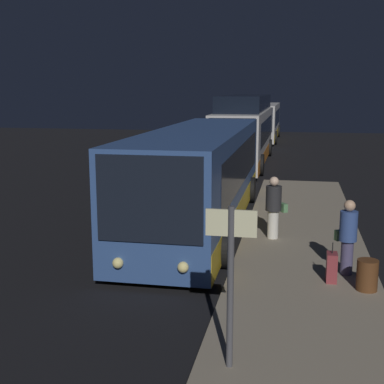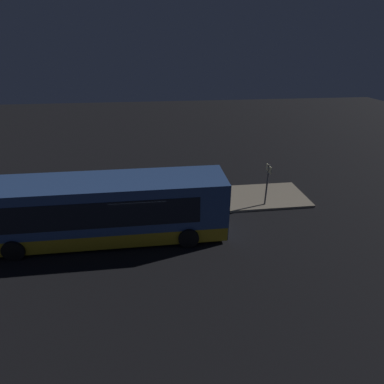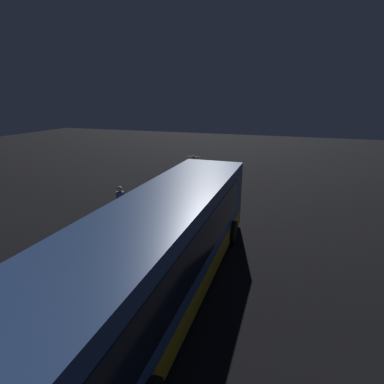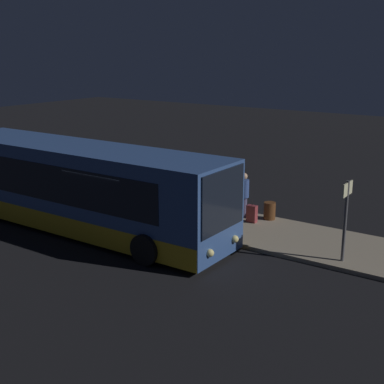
% 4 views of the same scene
% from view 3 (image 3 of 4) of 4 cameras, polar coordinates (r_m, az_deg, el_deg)
% --- Properties ---
extents(ground, '(80.00, 80.00, 0.00)m').
position_cam_3_polar(ground, '(11.27, -1.05, -13.55)').
color(ground, black).
extents(platform, '(20.00, 3.33, 0.14)m').
position_cam_3_polar(platform, '(12.59, -15.40, -10.31)').
color(platform, gray).
rests_on(platform, ground).
extents(bus_lead, '(12.03, 2.89, 3.05)m').
position_cam_3_polar(bus_lead, '(9.03, -5.75, -11.06)').
color(bus_lead, '#33518C').
rests_on(bus_lead, ground).
extents(passenger_boarding, '(0.65, 0.55, 1.72)m').
position_cam_3_polar(passenger_boarding, '(14.59, -13.41, -1.97)').
color(passenger_boarding, '#4C476B').
rests_on(passenger_boarding, platform).
extents(passenger_waiting, '(0.64, 0.70, 1.75)m').
position_cam_3_polar(passenger_waiting, '(11.61, -12.99, -7.11)').
color(passenger_waiting, silver).
rests_on(passenger_waiting, platform).
extents(suitcase, '(0.37, 0.22, 0.88)m').
position_cam_3_polar(suitcase, '(15.08, -10.96, -3.58)').
color(suitcase, maroon).
rests_on(suitcase, platform).
extents(sign_post, '(0.10, 0.75, 2.49)m').
position_cam_3_polar(sign_post, '(17.54, 0.26, 4.01)').
color(sign_post, '#4C4C51').
rests_on(sign_post, platform).
extents(trash_bin, '(0.44, 0.44, 0.65)m').
position_cam_3_polar(trash_bin, '(15.72, -12.51, -2.79)').
color(trash_bin, '#593319').
rests_on(trash_bin, platform).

